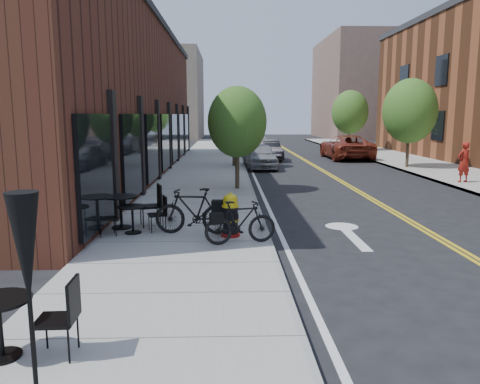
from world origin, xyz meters
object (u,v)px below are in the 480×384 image
object	(u,v)px
parked_car_far	(346,147)
parked_car_c	(253,142)
pedestrian	(464,162)
bistro_set_b	(121,207)
parked_car_a	(260,156)
fire_hydrant	(230,215)
bicycle_right	(240,222)
parked_car_b	(268,150)
patio_umbrella	(27,269)
bicycle_left	(193,211)
bistro_set_c	(133,215)

from	to	relation	value
parked_car_far	parked_car_c	bearing A→B (deg)	-41.60
parked_car_c	pedestrian	size ratio (longest dim) A/B	3.31
bistro_set_b	parked_car_a	world-z (taller)	parked_car_a
fire_hydrant	pedestrian	world-z (taller)	pedestrian
fire_hydrant	parked_car_far	xyz separation A→B (m)	(7.74, 19.96, 0.18)
bicycle_right	parked_car_b	world-z (taller)	parked_car_b
patio_umbrella	bistro_set_b	bearing A→B (deg)	97.48
bicycle_left	bistro_set_c	world-z (taller)	bicycle_left
fire_hydrant	parked_car_far	distance (m)	21.41
parked_car_b	parked_car_far	size ratio (longest dim) A/B	0.71
bicycle_right	parked_car_a	bearing A→B (deg)	-18.38
bistro_set_b	parked_car_a	xyz separation A→B (m)	(4.40, 13.75, 0.04)
bicycle_right	pedestrian	distance (m)	13.09
parked_car_a	bistro_set_c	bearing A→B (deg)	-108.58
fire_hydrant	bicycle_right	size ratio (longest dim) A/B	0.64
bicycle_left	bistro_set_c	xyz separation A→B (m)	(-1.44, 0.11, -0.12)
fire_hydrant	parked_car_c	distance (m)	25.11
bicycle_left	parked_car_a	world-z (taller)	parked_car_a
parked_car_c	bistro_set_b	bearing A→B (deg)	-106.09
pedestrian	parked_car_c	bearing A→B (deg)	-81.62
bicycle_left	parked_car_far	xyz separation A→B (m)	(8.60, 19.74, 0.12)
patio_umbrella	parked_car_b	world-z (taller)	patio_umbrella
bicycle_left	bicycle_right	distance (m)	1.38
bistro_set_b	fire_hydrant	bearing A→B (deg)	-35.68
bicycle_left	patio_umbrella	bearing A→B (deg)	-0.43
pedestrian	patio_umbrella	bearing A→B (deg)	36.84
patio_umbrella	parked_car_b	size ratio (longest dim) A/B	0.55
parked_car_a	pedestrian	world-z (taller)	pedestrian
bistro_set_b	patio_umbrella	world-z (taller)	patio_umbrella
parked_car_a	parked_car_b	bearing A→B (deg)	77.06
fire_hydrant	bicycle_left	world-z (taller)	bicycle_left
parked_car_c	pedestrian	world-z (taller)	pedestrian
patio_umbrella	parked_car_a	size ratio (longest dim) A/B	0.54
parked_car_far	bicycle_right	bearing A→B (deg)	69.49
bistro_set_c	parked_car_far	bearing A→B (deg)	43.81
bistro_set_c	patio_umbrella	size ratio (longest dim) A/B	0.73
bicycle_right	parked_car_c	xyz separation A→B (m)	(1.72, 25.69, 0.20)
fire_hydrant	bistro_set_b	size ratio (longest dim) A/B	0.51
bistro_set_c	patio_umbrella	distance (m)	7.32
parked_car_a	parked_car_b	size ratio (longest dim) A/B	1.01
bistro_set_c	pedestrian	bearing A→B (deg)	14.88
parked_car_far	patio_umbrella	bearing A→B (deg)	70.24
bistro_set_c	parked_car_a	bearing A→B (deg)	55.16
bicycle_left	parked_car_c	bearing A→B (deg)	179.65
parked_car_b	parked_car_a	bearing A→B (deg)	-104.89
bicycle_right	patio_umbrella	xyz separation A→B (m)	(-1.88, -6.22, 1.09)
fire_hydrant	parked_car_c	bearing A→B (deg)	86.58
patio_umbrella	bicycle_left	bearing A→B (deg)	83.51
bicycle_right	parked_car_b	distance (m)	19.87
bicycle_right	bicycle_left	bearing A→B (deg)	38.31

